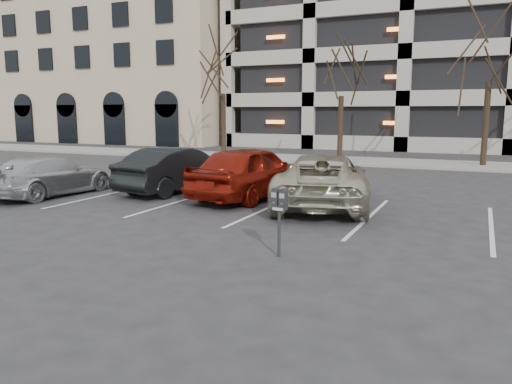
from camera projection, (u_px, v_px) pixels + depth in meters
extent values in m
plane|color=#28282B|center=(284.00, 232.00, 11.07)|extent=(140.00, 140.00, 0.00)
cube|color=gray|center=(397.00, 163.00, 25.46)|extent=(80.00, 4.00, 0.12)
cube|color=silver|center=(42.00, 189.00, 17.12)|extent=(0.10, 5.20, 0.00)
cube|color=silver|center=(106.00, 195.00, 15.98)|extent=(0.10, 5.20, 0.00)
cube|color=silver|center=(181.00, 201.00, 14.85)|extent=(0.10, 5.20, 0.00)
cube|color=silver|center=(267.00, 208.00, 13.71)|extent=(0.10, 5.20, 0.00)
cube|color=silver|center=(369.00, 217.00, 12.57)|extent=(0.10, 5.20, 0.00)
cube|color=silver|center=(491.00, 228.00, 11.44)|extent=(0.10, 5.20, 0.00)
cube|color=tan|center=(126.00, 61.00, 48.24)|extent=(26.00, 16.00, 15.00)
cylinder|color=black|center=(224.00, 125.00, 29.24)|extent=(0.28, 0.28, 3.68)
cylinder|color=black|center=(340.00, 129.00, 26.42)|extent=(0.28, 0.28, 3.45)
cylinder|color=black|center=(486.00, 125.00, 23.53)|extent=(0.28, 0.28, 4.04)
cylinder|color=black|center=(279.00, 233.00, 9.09)|extent=(0.06, 0.06, 0.90)
cube|color=black|center=(279.00, 208.00, 9.01)|extent=(0.31, 0.15, 0.06)
cube|color=silver|center=(278.00, 209.00, 8.97)|extent=(0.22, 0.04, 0.05)
cube|color=gray|center=(274.00, 195.00, 8.97)|extent=(0.11, 0.03, 0.09)
cube|color=gray|center=(282.00, 196.00, 8.88)|extent=(0.11, 0.03, 0.09)
imported|color=beige|center=(323.00, 180.00, 13.98)|extent=(3.64, 5.73, 1.47)
cube|color=#FF6F05|center=(300.00, 156.00, 13.17)|extent=(0.10, 0.20, 0.01)
imported|color=maroon|center=(251.00, 172.00, 15.27)|extent=(2.54, 5.01, 1.63)
imported|color=black|center=(178.00, 169.00, 16.53)|extent=(2.30, 4.69, 1.48)
imported|color=#B3B6BC|center=(50.00, 176.00, 15.78)|extent=(1.89, 4.37, 1.25)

